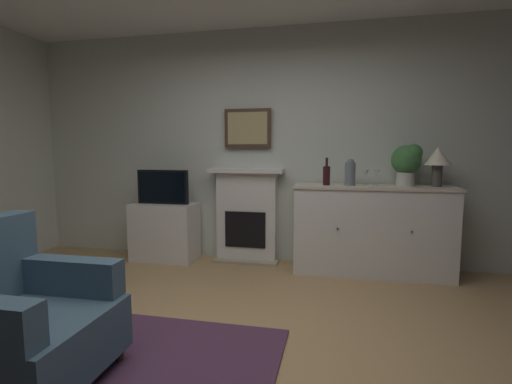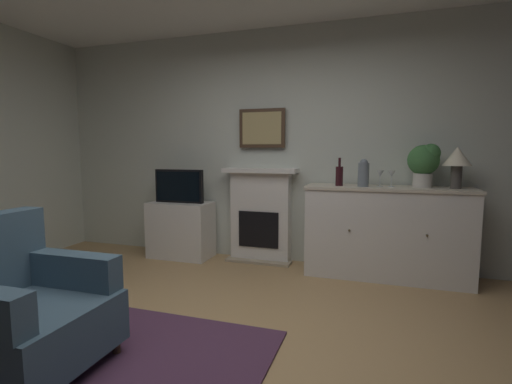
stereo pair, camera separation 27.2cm
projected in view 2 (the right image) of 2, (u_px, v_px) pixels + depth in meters
ground_plane at (211, 367)px, 2.33m from camera, size 6.20×4.57×0.10m
wall_rear at (292, 147)px, 4.31m from camera, size 6.20×0.06×2.70m
area_rug at (70, 366)px, 2.24m from camera, size 2.30×1.62×0.02m
fireplace_unit at (261, 215)px, 4.38m from camera, size 0.87×0.30×1.10m
framed_picture at (262, 128)px, 4.31m from camera, size 0.55×0.04×0.45m
sideboard_cabinet at (386, 232)px, 3.79m from camera, size 1.63×0.49×0.94m
table_lamp at (457, 159)px, 3.52m from camera, size 0.26×0.26×0.40m
wine_bottle at (339, 176)px, 3.84m from camera, size 0.08×0.08×0.29m
wine_glass_left at (380, 175)px, 3.77m from camera, size 0.07×0.07×0.16m
wine_glass_center at (392, 175)px, 3.73m from camera, size 0.07×0.07×0.16m
vase_decorative at (363, 173)px, 3.75m from camera, size 0.11×0.11×0.28m
tv_cabinet at (181, 230)px, 4.55m from camera, size 0.75×0.42×0.68m
tv_set at (179, 186)px, 4.47m from camera, size 0.62×0.07×0.40m
potted_plant_small at (424, 161)px, 3.65m from camera, size 0.30×0.30×0.43m
armchair at (19, 310)px, 2.15m from camera, size 0.82×0.79×0.92m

